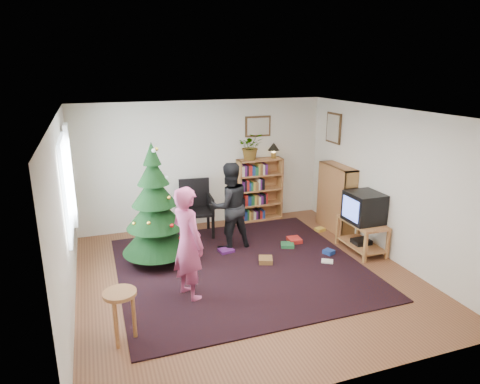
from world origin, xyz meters
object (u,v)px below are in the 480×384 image
object	(u,v)px
christmas_tree	(155,214)
person_by_chair	(229,206)
potted_plant	(251,146)
tv_stand	(362,234)
stool	(120,303)
table_lamp	(274,148)
picture_right	(334,128)
armchair	(195,205)
bookshelf_back	(260,189)
bookshelf_right	(336,197)
picture_back	(258,126)
crt_tv	(364,207)
person_standing	(188,243)

from	to	relation	value
christmas_tree	person_by_chair	distance (m)	1.32
person_by_chair	potted_plant	distance (m)	1.69
tv_stand	person_by_chair	world-z (taller)	person_by_chair
stool	person_by_chair	distance (m)	2.98
christmas_tree	table_lamp	size ratio (longest dim) A/B	6.27
picture_right	armchair	world-z (taller)	picture_right
armchair	bookshelf_back	bearing A→B (deg)	18.78
armchair	table_lamp	size ratio (longest dim) A/B	3.30
christmas_tree	bookshelf_right	bearing A→B (deg)	5.46
bookshelf_back	bookshelf_right	world-z (taller)	same
picture_back	stool	size ratio (longest dim) A/B	0.85
picture_back	table_lamp	world-z (taller)	picture_back
bookshelf_right	crt_tv	xyz separation A→B (m)	(-0.12, -1.07, 0.14)
picture_back	bookshelf_right	bearing A→B (deg)	-45.14
crt_tv	person_by_chair	world-z (taller)	person_by_chair
bookshelf_right	person_by_chair	bearing A→B (deg)	93.96
tv_stand	stool	size ratio (longest dim) A/B	1.40
christmas_tree	potted_plant	world-z (taller)	christmas_tree
bookshelf_right	person_standing	world-z (taller)	person_standing
picture_back	table_lamp	size ratio (longest dim) A/B	1.71
armchair	person_by_chair	xyz separation A→B (m)	(0.41, -0.86, 0.20)
bookshelf_right	crt_tv	bearing A→B (deg)	173.44
potted_plant	stool	bearing A→B (deg)	-130.56
picture_back	person_standing	xyz separation A→B (m)	(-2.12, -2.77, -1.14)
crt_tv	table_lamp	bearing A→B (deg)	109.84
crt_tv	armchair	xyz separation A→B (m)	(-2.54, 1.77, -0.23)
person_standing	table_lamp	xyz separation A→B (m)	(2.42, 2.64, 0.71)
armchair	potted_plant	world-z (taller)	potted_plant
person_by_chair	potted_plant	size ratio (longest dim) A/B	2.85
table_lamp	christmas_tree	bearing A→B (deg)	-152.33
person_by_chair	potted_plant	xyz separation A→B (m)	(0.86, 1.22, 0.79)
picture_back	armchair	distance (m)	2.07
picture_back	person_standing	distance (m)	3.67
bookshelf_back	crt_tv	distance (m)	2.39
picture_right	potted_plant	xyz separation A→B (m)	(-1.53, 0.59, -0.38)
armchair	table_lamp	bearing A→B (deg)	16.53
person_standing	crt_tv	bearing A→B (deg)	-102.68
crt_tv	stool	xyz separation A→B (m)	(-4.16, -1.25, -0.31)
christmas_tree	person_by_chair	xyz separation A→B (m)	(1.31, 0.18, -0.06)
tv_stand	christmas_tree	bearing A→B (deg)	168.07
armchair	potted_plant	xyz separation A→B (m)	(1.27, 0.36, 1.00)
picture_back	person_by_chair	distance (m)	2.08
crt_tv	person_by_chair	size ratio (longest dim) A/B	0.38
stool	picture_right	bearing A→B (deg)	32.26
potted_plant	table_lamp	distance (m)	0.50
christmas_tree	potted_plant	size ratio (longest dim) A/B	3.69
picture_back	bookshelf_right	world-z (taller)	picture_back
bookshelf_back	stool	bearing A→B (deg)	-132.46
armchair	person_standing	xyz separation A→B (m)	(-0.65, -2.28, 0.23)
bookshelf_back	table_lamp	distance (m)	0.90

